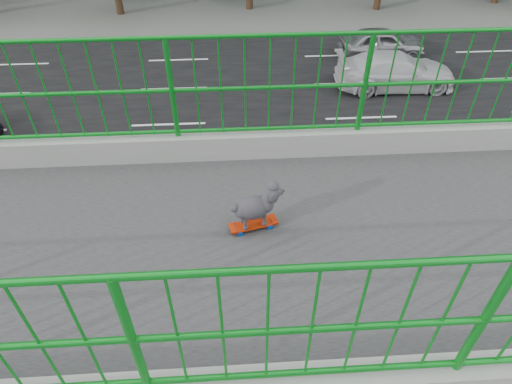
{
  "coord_description": "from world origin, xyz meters",
  "views": [
    {
      "loc": [
        2.75,
        2.6,
        10.1
      ],
      "look_at": [
        -0.62,
        2.81,
        7.11
      ],
      "focal_mm": 31.42,
      "sensor_mm": 36.0,
      "label": 1
    }
  ],
  "objects": [
    {
      "name": "car_3",
      "position": [
        -15.6,
        10.09,
        0.79
      ],
      "size": [
        2.2,
        5.41,
        1.57
      ],
      "primitive_type": "imported",
      "rotation": [
        0.0,
        0.0,
        3.14
      ],
      "color": "silver",
      "rests_on": "ground"
    },
    {
      "name": "poodle",
      "position": [
        -0.23,
        2.79,
        7.29
      ],
      "size": [
        0.29,
        0.51,
        0.43
      ],
      "rotation": [
        0.0,
        0.0,
        0.24
      ],
      "color": "#2A282C",
      "rests_on": "skateboard"
    },
    {
      "name": "skateboard",
      "position": [
        -0.23,
        2.76,
        7.05
      ],
      "size": [
        0.24,
        0.48,
        0.06
      ],
      "rotation": [
        0.0,
        0.0,
        0.24
      ],
      "color": "red",
      "rests_on": "footbridge"
    },
    {
      "name": "car_4",
      "position": [
        -18.8,
        10.36,
        0.73
      ],
      "size": [
        1.73,
        4.31,
        1.47
      ],
      "primitive_type": "imported",
      "rotation": [
        0.0,
        0.0,
        3.14
      ],
      "color": "gray",
      "rests_on": "ground"
    },
    {
      "name": "car_0",
      "position": [
        -6.0,
        10.05,
        0.72
      ],
      "size": [
        1.69,
        4.21,
        1.43
      ],
      "primitive_type": "imported",
      "color": "silver",
      "rests_on": "ground"
    },
    {
      "name": "road",
      "position": [
        -13.0,
        0.0,
        0.01
      ],
      "size": [
        18.0,
        90.0,
        0.02
      ],
      "primitive_type": "cube",
      "color": "black",
      "rests_on": "ground"
    },
    {
      "name": "footbridge",
      "position": [
        0.0,
        0.0,
        5.22
      ],
      "size": [
        3.0,
        24.0,
        7.0
      ],
      "color": "#2D2D2F",
      "rests_on": "ground"
    },
    {
      "name": "car_1",
      "position": [
        -9.2,
        -4.84,
        0.67
      ],
      "size": [
        1.42,
        4.06,
        1.34
      ],
      "primitive_type": "imported",
      "color": "red",
      "rests_on": "ground"
    }
  ]
}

